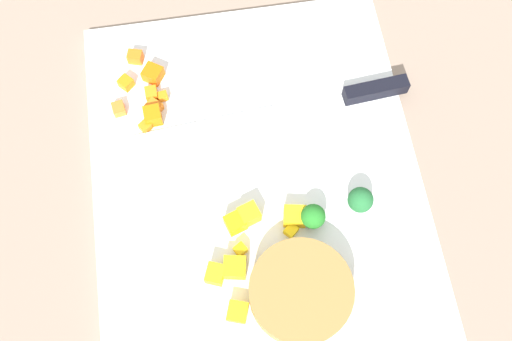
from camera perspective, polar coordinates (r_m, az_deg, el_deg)
ground_plane at (r=0.61m, az=0.00°, el=-0.74°), size 4.00×4.00×0.00m
cutting_board at (r=0.61m, az=0.00°, el=-0.54°), size 0.42×0.35×0.01m
prep_bowl at (r=0.55m, az=4.52°, el=-12.10°), size 0.10×0.10×0.03m
chef_knife at (r=0.63m, az=6.26°, el=6.75°), size 0.04×0.31×0.02m
carrot_dice_0 at (r=0.65m, az=-10.35°, el=9.57°), size 0.03×0.03×0.02m
carrot_dice_1 at (r=0.63m, az=-10.36°, el=5.45°), size 0.02×0.02×0.02m
carrot_dice_2 at (r=0.64m, az=-10.28°, el=6.26°), size 0.02×0.02×0.01m
carrot_dice_3 at (r=0.66m, az=-12.98°, el=8.61°), size 0.02×0.02×0.01m
carrot_dice_4 at (r=0.64m, az=-13.67°, el=6.06°), size 0.02×0.02×0.01m
carrot_dice_5 at (r=0.63m, az=-11.10°, el=4.37°), size 0.02×0.02×0.01m
carrot_dice_6 at (r=0.64m, az=-10.49°, el=7.63°), size 0.02×0.01×0.01m
carrot_dice_7 at (r=0.67m, az=-12.07°, el=11.13°), size 0.02×0.02×0.01m
carrot_dice_8 at (r=0.64m, az=-9.37°, el=7.39°), size 0.01×0.01×0.01m
pepper_dice_0 at (r=0.57m, az=-1.57°, el=-7.98°), size 0.01×0.02×0.01m
pepper_dice_1 at (r=0.57m, az=-2.09°, el=-5.30°), size 0.02×0.02×0.02m
pepper_dice_2 at (r=0.58m, az=3.93°, el=-4.62°), size 0.02×0.03×0.02m
pepper_dice_3 at (r=0.56m, az=-4.13°, el=-10.37°), size 0.02×0.02×0.02m
pepper_dice_4 at (r=0.56m, az=-1.88°, el=-14.06°), size 0.02×0.02×0.01m
pepper_dice_5 at (r=0.58m, az=-0.71°, el=-4.44°), size 0.02×0.02×0.02m
pepper_dice_6 at (r=0.56m, az=-2.16°, el=-9.76°), size 0.02×0.03×0.02m
pepper_dice_7 at (r=0.58m, az=3.54°, el=-6.08°), size 0.02×0.02×0.01m
broccoli_floret_0 at (r=0.58m, az=10.48°, el=-2.94°), size 0.03×0.03×0.03m
broccoli_floret_1 at (r=0.57m, az=5.78°, el=-4.64°), size 0.03×0.03×0.03m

